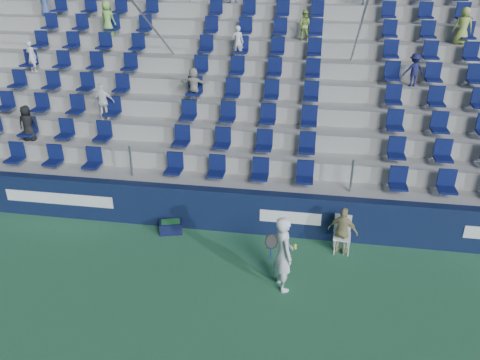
% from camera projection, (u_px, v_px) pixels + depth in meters
% --- Properties ---
extents(ground, '(70.00, 70.00, 0.00)m').
position_uv_depth(ground, '(210.00, 306.00, 10.03)').
color(ground, '#2F6E47').
rests_on(ground, ground).
extents(sponsor_wall, '(24.00, 0.32, 1.20)m').
position_uv_depth(sponsor_wall, '(235.00, 211.00, 12.57)').
color(sponsor_wall, '#101A3B').
rests_on(sponsor_wall, ground).
extents(grandstand, '(24.00, 8.17, 6.63)m').
position_uv_depth(grandstand, '(259.00, 102.00, 16.43)').
color(grandstand, '#969691').
rests_on(grandstand, ground).
extents(tennis_player, '(0.73, 0.78, 1.81)m').
position_uv_depth(tennis_player, '(283.00, 253.00, 10.25)').
color(tennis_player, white).
rests_on(tennis_player, ground).
extents(line_judge_chair, '(0.46, 0.47, 0.97)m').
position_uv_depth(line_judge_chair, '(342.00, 231.00, 11.74)').
color(line_judge_chair, white).
rests_on(line_judge_chair, ground).
extents(line_judge, '(0.81, 0.52, 1.28)m').
position_uv_depth(line_judge, '(343.00, 231.00, 11.57)').
color(line_judge, tan).
rests_on(line_judge, ground).
extents(ball_bin, '(0.69, 0.55, 0.34)m').
position_uv_depth(ball_bin, '(171.00, 226.00, 12.64)').
color(ball_bin, '#0E1336').
rests_on(ball_bin, ground).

